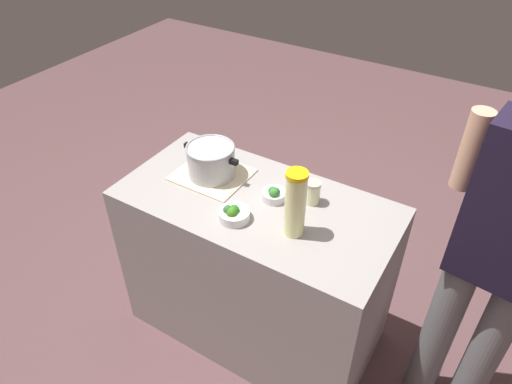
% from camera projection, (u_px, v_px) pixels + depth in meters
% --- Properties ---
extents(ground_plane, '(8.00, 8.00, 0.00)m').
position_uv_depth(ground_plane, '(256.00, 324.00, 2.71)').
color(ground_plane, brown).
extents(counter_slab, '(1.29, 0.65, 0.91)m').
position_uv_depth(counter_slab, '(256.00, 269.00, 2.43)').
color(counter_slab, gray).
rests_on(counter_slab, ground_plane).
extents(dish_cloth, '(0.35, 0.30, 0.01)m').
position_uv_depth(dish_cloth, '(212.00, 175.00, 2.30)').
color(dish_cloth, beige).
rests_on(dish_cloth, counter_slab).
extents(cooking_pot, '(0.30, 0.24, 0.16)m').
position_uv_depth(cooking_pot, '(211.00, 160.00, 2.25)').
color(cooking_pot, '#B7B7BC').
rests_on(cooking_pot, dish_cloth).
extents(lemonade_pitcher, '(0.09, 0.09, 0.31)m').
position_uv_depth(lemonade_pitcher, '(295.00, 204.00, 1.89)').
color(lemonade_pitcher, '#F3F2A2').
rests_on(lemonade_pitcher, counter_slab).
extents(mason_jar, '(0.07, 0.07, 0.11)m').
position_uv_depth(mason_jar, '(313.00, 192.00, 2.10)').
color(mason_jar, beige).
rests_on(mason_jar, counter_slab).
extents(broccoli_bowl_front, '(0.14, 0.14, 0.07)m').
position_uv_depth(broccoli_bowl_front, '(234.00, 214.00, 2.03)').
color(broccoli_bowl_front, silver).
rests_on(broccoli_bowl_front, counter_slab).
extents(broccoli_bowl_center, '(0.11, 0.11, 0.08)m').
position_uv_depth(broccoli_bowl_center, '(274.00, 194.00, 2.14)').
color(broccoli_bowl_center, silver).
rests_on(broccoli_bowl_center, counter_slab).
extents(person_cook, '(0.50, 0.24, 1.74)m').
position_uv_depth(person_cook, '(497.00, 261.00, 1.77)').
color(person_cook, slate).
rests_on(person_cook, ground_plane).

